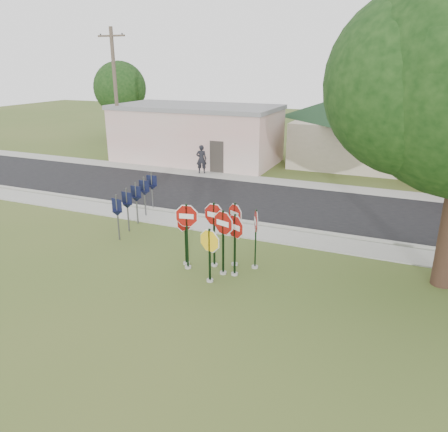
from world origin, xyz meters
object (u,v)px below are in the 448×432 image
at_px(stop_sign_left, 187,227).
at_px(pedestrian, 201,159).
at_px(stop_sign_center, 223,233).
at_px(utility_pole_near, 116,95).
at_px(stop_sign_yellow, 210,249).

xyz_separation_m(stop_sign_left, pedestrian, (-5.83, 13.19, -0.61)).
relative_size(stop_sign_center, stop_sign_left, 0.97).
distance_m(stop_sign_center, stop_sign_left, 1.38).
xyz_separation_m(stop_sign_left, utility_pole_near, (-12.97, 13.99, 3.33)).
xyz_separation_m(utility_pole_near, pedestrian, (7.14, -0.80, -3.95)).
bearing_deg(utility_pole_near, pedestrian, -6.38).
xyz_separation_m(stop_sign_center, utility_pole_near, (-14.34, 13.90, 3.39)).
bearing_deg(stop_sign_yellow, utility_pole_near, 134.06).
distance_m(stop_sign_yellow, utility_pole_near, 20.68).
bearing_deg(pedestrian, stop_sign_left, 92.47).
relative_size(utility_pole_near, pedestrian, 4.94).
height_order(utility_pole_near, pedestrian, utility_pole_near).
height_order(stop_sign_center, utility_pole_near, utility_pole_near).
relative_size(stop_sign_yellow, utility_pole_near, 0.22).
relative_size(stop_sign_yellow, pedestrian, 1.07).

